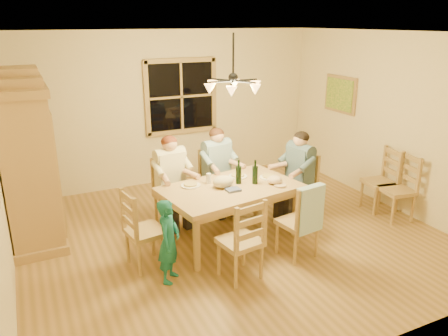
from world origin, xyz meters
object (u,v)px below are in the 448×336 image
adult_plaid_man (217,160)px  wine_bottle_b (255,172)px  dining_table (230,194)px  child (169,241)px  wine_bottle_a (239,172)px  armoire (29,164)px  chair_far_right (217,193)px  chair_spare_back (378,192)px  adult_woman (171,170)px  chandelier (233,85)px  chair_end_right (297,198)px  chair_near_left (240,253)px  adult_slate_man (299,164)px  chair_end_left (146,243)px  chair_near_right (297,233)px  chair_far_left (172,205)px  chair_spare_front (396,200)px

adult_plaid_man → wine_bottle_b: (0.13, -0.92, 0.08)m
dining_table → child: 1.24m
wine_bottle_a → armoire: bearing=156.3°
wine_bottle_a → chair_far_right: bearing=85.7°
chair_spare_back → adult_plaid_man: bearing=75.7°
adult_woman → adult_plaid_man: (0.78, 0.12, 0.00)m
chair_far_right → adult_woman: adult_woman is taller
adult_plaid_man → adult_woman: bearing=0.0°
chandelier → chair_end_right: size_ratio=0.78×
chair_near_left → chair_end_right: bearing=26.6°
dining_table → chair_far_right: bearing=76.4°
adult_slate_man → chair_end_left: bearing=90.0°
adult_slate_man → chair_near_right: bearing=136.7°
chair_far_right → wine_bottle_a: bearing=77.0°
dining_table → chair_end_right: bearing=8.7°
wine_bottle_b → child: wine_bottle_b is taller
chair_near_right → wine_bottle_b: bearing=98.0°
chair_end_left → adult_woman: bearing=136.7°
adult_woman → adult_plaid_man: same height
chandelier → adult_plaid_man: 1.49m
dining_table → adult_plaid_man: bearing=76.4°
chair_near_left → adult_plaid_man: size_ratio=1.13×
chair_near_left → chair_end_right: 1.87m
chandelier → chair_near_left: size_ratio=0.78×
armoire → dining_table: armoire is taller
dining_table → chair_end_left: (-1.22, -0.19, -0.36)m
chair_end_right → wine_bottle_a: 1.24m
adult_plaid_man → child: bearing=40.7°
adult_plaid_man → chandelier: bearing=70.8°
chandelier → wine_bottle_a: 1.16m
chair_far_left → adult_woman: size_ratio=1.13×
chair_end_right → adult_slate_man: bearing=171.3°
chandelier → adult_slate_man: chandelier is taller
chair_far_left → chair_spare_back: same height
armoire → chair_near_left: 3.00m
chair_end_left → adult_slate_man: 2.52m
chair_far_left → chair_near_left: bearing=90.0°
chair_near_right → chair_near_left: bearing=-180.0°
chair_far_left → chair_near_left: (0.25, -1.65, 0.00)m
chair_far_right → chair_near_right: (0.35, -1.64, 0.00)m
chair_far_left → chair_far_right: (0.78, 0.12, 0.00)m
chair_near_right → wine_bottle_a: bearing=108.1°
chair_far_right → adult_slate_man: size_ratio=1.13×
armoire → adult_slate_man: 3.71m
chair_end_right → adult_woman: (-1.78, 0.57, 0.54)m
chandelier → chair_end_right: (1.15, 0.13, -1.77)m
adult_woman → wine_bottle_b: 1.22m
chair_spare_back → chair_far_right: bearing=75.7°
chair_end_right → chair_spare_front: (1.30, -0.67, 0.00)m
dining_table → chair_near_right: 1.01m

